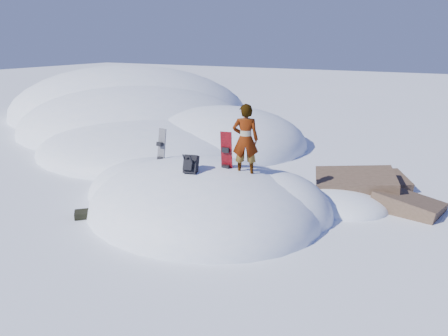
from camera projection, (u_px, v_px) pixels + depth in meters
The scene contains 9 objects.
ground at pixel (203, 212), 12.73m from camera, with size 120.00×120.00×0.00m, color white.
snow_mound at pixel (202, 208), 13.01m from camera, with size 8.00×6.00×3.00m.
snow_ridge at pixel (139, 124), 25.80m from camera, with size 21.50×18.50×6.40m.
rock_outcrop at pixel (355, 201), 13.55m from camera, with size 4.68×4.41×1.68m.
snowboard_red at pixel (226, 161), 11.92m from camera, with size 0.35×0.28×1.67m.
snowboard_dark at pixel (161, 153), 13.45m from camera, with size 0.33×0.29×1.54m.
backpack at pixel (191, 164), 11.54m from camera, with size 0.44×0.52×0.59m.
gear_pile at pixel (88, 213), 12.33m from camera, with size 0.86×0.75×0.22m.
person at pixel (245, 139), 11.61m from camera, with size 0.70×0.46×1.92m, color slate.
Camera 1 is at (6.22, -10.09, 4.86)m, focal length 35.00 mm.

